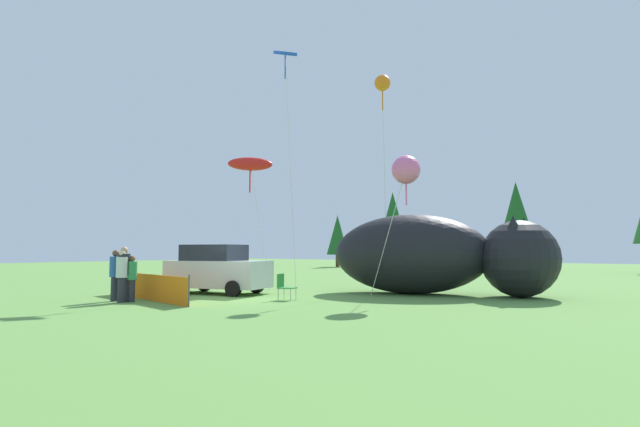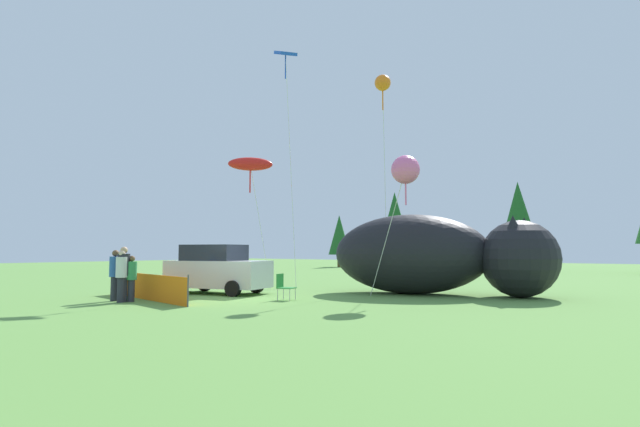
# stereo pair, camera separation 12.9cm
# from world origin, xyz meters

# --- Properties ---
(ground_plane) EXTENTS (120.00, 120.00, 0.00)m
(ground_plane) POSITION_xyz_m (0.00, 0.00, 0.00)
(ground_plane) COLOR #609342
(parked_car) EXTENTS (4.46, 2.85, 1.99)m
(parked_car) POSITION_xyz_m (-1.94, 0.64, 0.98)
(parked_car) COLOR #B7BCC1
(parked_car) RESTS_ON ground
(folding_chair) EXTENTS (0.68, 0.68, 0.93)m
(folding_chair) POSITION_xyz_m (1.96, 0.34, 0.53)
(folding_chair) COLOR #267F33
(folding_chair) RESTS_ON ground
(inflatable_cat) EXTENTS (8.94, 4.88, 3.22)m
(inflatable_cat) POSITION_xyz_m (5.35, 5.61, 1.49)
(inflatable_cat) COLOR black
(inflatable_cat) RESTS_ON ground
(safety_fence) EXTENTS (6.01, 1.13, 1.01)m
(safety_fence) POSITION_xyz_m (-1.97, -2.55, 0.46)
(safety_fence) COLOR orange
(safety_fence) RESTS_ON ground
(spectator_in_white_shirt) EXTENTS (0.39, 0.39, 1.77)m
(spectator_in_white_shirt) POSITION_xyz_m (-2.51, -3.50, 0.97)
(spectator_in_white_shirt) COLOR #2D2D38
(spectator_in_white_shirt) RESTS_ON ground
(spectator_in_black_shirt) EXTENTS (0.41, 0.41, 1.89)m
(spectator_in_black_shirt) POSITION_xyz_m (-1.97, -3.50, 1.03)
(spectator_in_black_shirt) COLOR #2D2D38
(spectator_in_black_shirt) RESTS_ON ground
(spectator_in_blue_shirt) EXTENTS (0.34, 0.34, 1.58)m
(spectator_in_blue_shirt) POSITION_xyz_m (-1.82, -3.29, 0.86)
(spectator_in_blue_shirt) COLOR #2D2D38
(spectator_in_blue_shirt) RESTS_ON ground
(spectator_in_grey_shirt) EXTENTS (0.38, 0.38, 1.76)m
(spectator_in_grey_shirt) POSITION_xyz_m (-1.93, -3.60, 0.96)
(spectator_in_grey_shirt) COLOR #2D2D38
(spectator_in_grey_shirt) RESTS_ON ground
(kite_red_lizard) EXTENTS (2.04, 1.79, 6.01)m
(kite_red_lizard) POSITION_xyz_m (-2.20, 2.70, 5.63)
(kite_red_lizard) COLOR silver
(kite_red_lizard) RESTS_ON ground
(kite_pink_octopus) EXTENTS (2.36, 1.05, 5.23)m
(kite_pink_octopus) POSITION_xyz_m (5.36, 3.16, 4.69)
(kite_pink_octopus) COLOR silver
(kite_pink_octopus) RESTS_ON ground
(kite_blue_box) EXTENTS (1.38, 1.18, 11.90)m
(kite_blue_box) POSITION_xyz_m (-2.34, 5.24, 11.33)
(kite_blue_box) COLOR silver
(kite_blue_box) RESTS_ON ground
(kite_orange_flower) EXTENTS (0.75, 0.98, 9.97)m
(kite_orange_flower) POSITION_xyz_m (2.29, 6.86, 9.52)
(kite_orange_flower) COLOR silver
(kite_orange_flower) RESTS_ON ground
(horizon_tree_east) EXTENTS (3.50, 3.50, 8.36)m
(horizon_tree_east) POSITION_xyz_m (-13.88, 37.10, 5.13)
(horizon_tree_east) COLOR brown
(horizon_tree_east) RESTS_ON ground
(horizon_tree_west) EXTENTS (3.27, 3.27, 7.81)m
(horizon_tree_west) POSITION_xyz_m (1.05, 32.42, 4.80)
(horizon_tree_west) COLOR brown
(horizon_tree_west) RESTS_ON ground
(horizon_tree_northeast) EXTENTS (2.26, 2.26, 5.40)m
(horizon_tree_northeast) POSITION_xyz_m (-16.19, 29.40, 3.32)
(horizon_tree_northeast) COLOR brown
(horizon_tree_northeast) RESTS_ON ground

